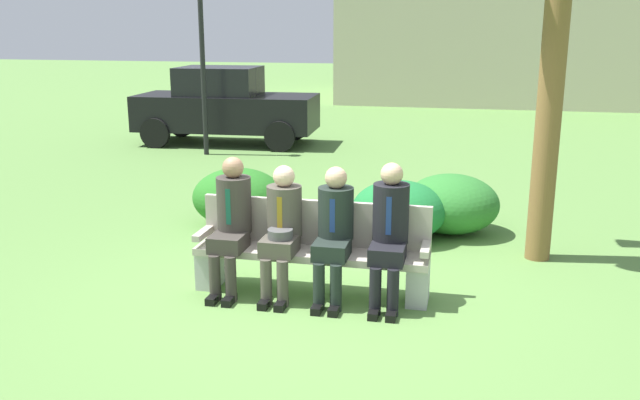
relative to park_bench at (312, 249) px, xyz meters
The scene contains 11 objects.
ground_plane 0.44m from the park_bench, 54.84° to the right, with size 80.00×80.00×0.00m, color #5A8540.
park_bench is the anchor object (origin of this frame).
seated_man_leftmost 0.85m from the park_bench, behind, with size 0.34×0.72×1.33m.
seated_man_centerleft 0.41m from the park_bench, 152.75° to the right, with size 0.34×0.72×1.27m.
seated_man_centerright 0.39m from the park_bench, 28.72° to the right, with size 0.34×0.72×1.28m.
seated_man_rightmost 0.83m from the park_bench, ahead, with size 0.34×0.72×1.34m.
shrub_near_bench 2.63m from the park_bench, 61.35° to the left, with size 1.20×1.10×0.75m, color #2D772D.
shrub_mid_lawn 2.00m from the park_bench, 71.23° to the left, with size 1.16×1.07×0.73m, color #1D7132.
shrub_far_lawn 2.51m from the park_bench, 125.94° to the left, with size 1.21×1.11×0.76m, color #287122.
parked_car_near 8.88m from the park_bench, 115.68° to the left, with size 3.97×1.87×1.68m.
street_lamp 7.90m from the park_bench, 119.57° to the left, with size 0.24×0.24×3.73m.
Camera 1 is at (1.42, -6.11, 2.57)m, focal length 38.21 mm.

